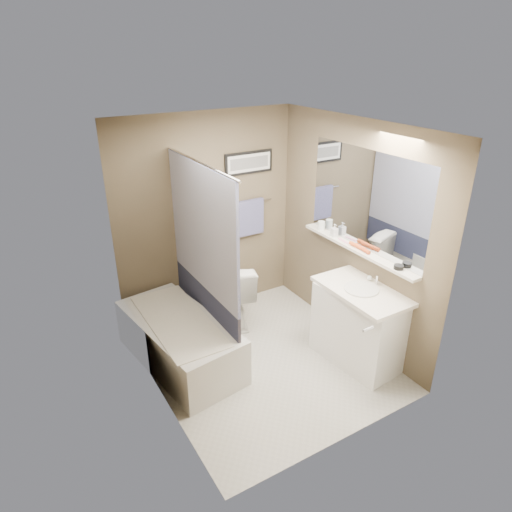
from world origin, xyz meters
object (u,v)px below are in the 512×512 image
hair_brush_back (357,246)px  bathtub (180,341)px  soap_bottle (334,230)px  vanity (359,327)px  hair_brush_front (363,249)px  glass_jar (321,226)px  toilet (232,291)px  candle_bowl_near (399,267)px

hair_brush_back → bathtub: bearing=161.8°
soap_bottle → vanity: bearing=-104.9°
vanity → hair_brush_front: bearing=46.9°
vanity → hair_brush_back: size_ratio=4.09×
hair_brush_front → glass_jar: size_ratio=2.20×
bathtub → soap_bottle: (1.79, -0.21, 0.94)m
bathtub → hair_brush_back: size_ratio=6.82×
toilet → soap_bottle: size_ratio=5.58×
candle_bowl_near → glass_jar: 1.16m
soap_bottle → candle_bowl_near: bearing=-90.0°
candle_bowl_near → soap_bottle: bearing=90.0°
glass_jar → soap_bottle: soap_bottle is taller
hair_brush_back → soap_bottle: 0.38m
vanity → soap_bottle: 1.06m
toilet → hair_brush_back: (0.95, -1.00, 0.74)m
toilet → hair_brush_back: size_ratio=3.58×
hair_brush_back → soap_bottle: (0.00, 0.37, 0.05)m
glass_jar → soap_bottle: 0.23m
bathtub → hair_brush_front: hair_brush_front is taller
hair_brush_front → soap_bottle: 0.45m
bathtub → glass_jar: bearing=-7.6°
vanity → bathtub: bearing=144.4°
bathtub → hair_brush_front: bearing=-28.4°
vanity → soap_bottle: (0.19, 0.69, 0.79)m
bathtub → soap_bottle: bearing=-14.8°
toilet → vanity: (0.76, -1.32, 0.01)m
bathtub → candle_bowl_near: 2.30m
hair_brush_front → glass_jar: (0.00, 0.67, 0.03)m
hair_brush_back → glass_jar: glass_jar is taller
hair_brush_front → hair_brush_back: size_ratio=1.00×
hair_brush_front → soap_bottle: bearing=90.0°
bathtub → candle_bowl_near: candle_bowl_near is taller
bathtub → candle_bowl_near: bearing=-40.7°
hair_brush_front → glass_jar: glass_jar is taller
toilet → bathtub: bearing=43.0°
candle_bowl_near → hair_brush_back: size_ratio=0.41×
hair_brush_front → hair_brush_back: bearing=90.0°
glass_jar → soap_bottle: (0.00, -0.23, 0.02)m
vanity → glass_jar: glass_jar is taller
toilet → glass_jar: bearing=173.5°
toilet → glass_jar: 1.29m
candle_bowl_near → toilet: bearing=121.2°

